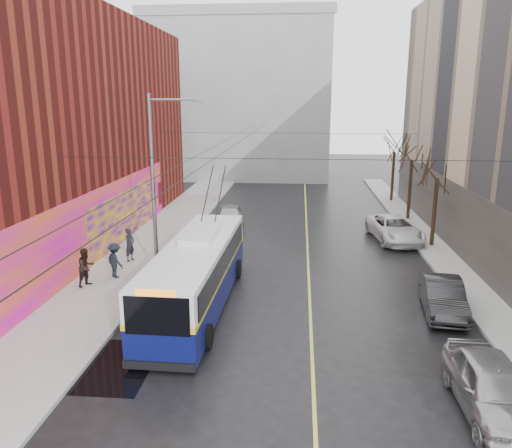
% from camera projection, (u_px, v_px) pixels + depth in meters
% --- Properties ---
extents(ground, '(140.00, 140.00, 0.00)m').
position_uv_depth(ground, '(265.00, 385.00, 15.59)').
color(ground, black).
rests_on(ground, ground).
extents(sidewalk_left, '(4.00, 60.00, 0.15)m').
position_uv_depth(sidewalk_left, '(138.00, 258.00, 27.85)').
color(sidewalk_left, gray).
rests_on(sidewalk_left, ground).
extents(sidewalk_right, '(2.00, 60.00, 0.15)m').
position_uv_depth(sidewalk_right, '(450.00, 267.00, 26.41)').
color(sidewalk_right, gray).
rests_on(sidewalk_right, ground).
extents(lane_line, '(0.12, 50.00, 0.01)m').
position_uv_depth(lane_line, '(308.00, 253.00, 29.00)').
color(lane_line, '#BFB74C').
rests_on(lane_line, ground).
extents(building_left, '(12.11, 36.00, 14.00)m').
position_uv_depth(building_left, '(7.00, 130.00, 28.79)').
color(building_left, maroon).
rests_on(building_left, ground).
extents(building_far, '(20.50, 12.10, 18.00)m').
position_uv_depth(building_far, '(241.00, 97.00, 57.41)').
color(building_far, gray).
rests_on(building_far, ground).
extents(streetlight_pole, '(2.65, 0.60, 9.00)m').
position_uv_depth(streetlight_pole, '(156.00, 180.00, 24.61)').
color(streetlight_pole, slate).
rests_on(streetlight_pole, ground).
extents(catenary_wires, '(18.00, 60.00, 0.22)m').
position_uv_depth(catenary_wires, '(240.00, 144.00, 28.58)').
color(catenary_wires, black).
extents(tree_near, '(3.20, 3.20, 6.40)m').
position_uv_depth(tree_near, '(438.00, 165.00, 29.09)').
color(tree_near, black).
rests_on(tree_near, ground).
extents(tree_mid, '(3.20, 3.20, 6.68)m').
position_uv_depth(tree_mid, '(413.00, 149.00, 35.79)').
color(tree_mid, black).
rests_on(tree_mid, ground).
extents(tree_far, '(3.20, 3.20, 6.57)m').
position_uv_depth(tree_far, '(395.00, 143.00, 42.58)').
color(tree_far, black).
rests_on(tree_far, ground).
extents(puddle, '(2.50, 3.63, 0.01)m').
position_uv_depth(puddle, '(115.00, 366.00, 16.74)').
color(puddle, black).
rests_on(puddle, ground).
extents(pigeons_flying, '(2.95, 2.70, 2.06)m').
position_uv_depth(pigeons_flying, '(244.00, 137.00, 24.07)').
color(pigeons_flying, slate).
extents(trolleybus, '(2.87, 11.51, 5.42)m').
position_uv_depth(trolleybus, '(197.00, 273.00, 21.24)').
color(trolleybus, '#090D45').
rests_on(trolleybus, ground).
extents(parked_car_a, '(1.90, 4.72, 1.61)m').
position_uv_depth(parked_car_a, '(493.00, 387.00, 14.05)').
color(parked_car_a, '#9D9EA1').
rests_on(parked_car_a, ground).
extents(parked_car_b, '(1.98, 4.48, 1.43)m').
position_uv_depth(parked_car_b, '(443.00, 296.00, 20.79)').
color(parked_car_b, '#252527').
rests_on(parked_car_b, ground).
extents(parked_car_c, '(3.31, 5.83, 1.54)m').
position_uv_depth(parked_car_c, '(395.00, 229.00, 31.52)').
color(parked_car_c, white).
rests_on(parked_car_c, ground).
extents(following_car, '(2.25, 4.75, 1.57)m').
position_uv_depth(following_car, '(230.00, 217.00, 34.75)').
color(following_car, '#9A9A9E').
rests_on(following_car, ground).
extents(pedestrian_a, '(0.63, 0.77, 1.82)m').
position_uv_depth(pedestrian_a, '(130.00, 245.00, 27.02)').
color(pedestrian_a, black).
rests_on(pedestrian_a, sidewalk_left).
extents(pedestrian_b, '(1.02, 1.11, 1.84)m').
position_uv_depth(pedestrian_b, '(86.00, 267.00, 23.35)').
color(pedestrian_b, black).
rests_on(pedestrian_b, sidewalk_left).
extents(pedestrian_c, '(1.29, 1.20, 1.74)m').
position_uv_depth(pedestrian_c, '(115.00, 260.00, 24.48)').
color(pedestrian_c, black).
rests_on(pedestrian_c, sidewalk_left).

